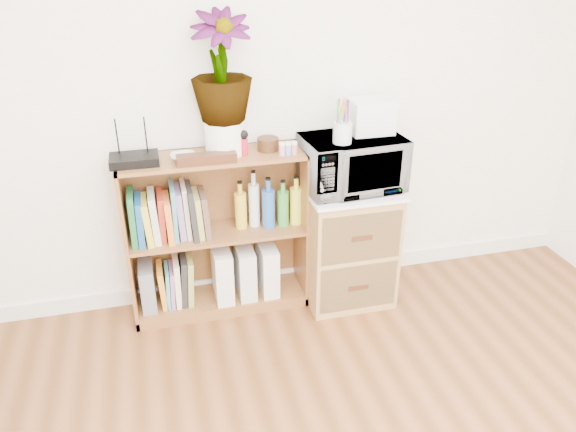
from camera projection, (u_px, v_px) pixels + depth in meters
name	position (u px, v px, depth m)	size (l,w,h in m)	color
skirting_board	(273.00, 277.00, 3.55)	(4.00, 0.02, 0.10)	white
bookshelf	(217.00, 235.00, 3.16)	(1.00, 0.30, 0.95)	brown
wicker_unit	(347.00, 244.00, 3.32)	(0.50, 0.45, 0.70)	#9E7542
microwave	(352.00, 163.00, 3.08)	(0.53, 0.36, 0.30)	white
pen_cup	(343.00, 133.00, 2.91)	(0.10, 0.10, 0.11)	white
small_appliance	(370.00, 116.00, 3.05)	(0.23, 0.19, 0.18)	white
router	(134.00, 160.00, 2.83)	(0.24, 0.17, 0.04)	black
white_bowl	(183.00, 157.00, 2.88)	(0.13, 0.13, 0.03)	silver
plant_pot	(225.00, 137.00, 2.94)	(0.21, 0.21, 0.18)	white
potted_plant	(221.00, 67.00, 2.78)	(0.31, 0.31, 0.55)	#2D7032
trinket_box	(207.00, 158.00, 2.84)	(0.30, 0.08, 0.05)	#36190E
kokeshi_doll	(244.00, 147.00, 2.93)	(0.04, 0.04, 0.09)	red
wooden_bowl	(268.00, 144.00, 3.01)	(0.12, 0.12, 0.07)	#331A0E
paint_jars	(288.00, 150.00, 2.94)	(0.11, 0.04, 0.05)	pink
file_box	(148.00, 285.00, 3.19)	(0.08, 0.21, 0.26)	slate
magazine_holder_left	(222.00, 272.00, 3.27)	(0.10, 0.25, 0.32)	silver
magazine_holder_mid	(245.00, 270.00, 3.30)	(0.10, 0.25, 0.31)	silver
magazine_holder_right	(267.00, 267.00, 3.33)	(0.10, 0.24, 0.30)	white
cookbooks	(169.00, 214.00, 3.03)	(0.42, 0.20, 0.30)	#1B6834
liquor_bottles	(268.00, 202.00, 3.15)	(0.38, 0.07, 0.32)	gold
lower_books	(177.00, 282.00, 3.23)	(0.20, 0.19, 0.29)	orange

